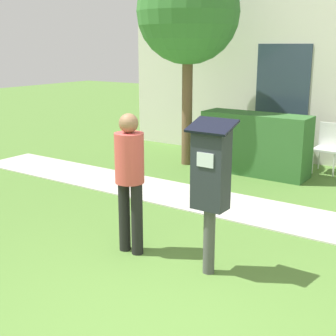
# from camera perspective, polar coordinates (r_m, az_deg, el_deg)

# --- Properties ---
(ground_plane) EXTENTS (40.00, 40.00, 0.00)m
(ground_plane) POSITION_cam_1_polar(r_m,az_deg,el_deg) (4.19, -0.29, -18.16)
(ground_plane) COLOR #517A33
(sidewalk) EXTENTS (12.00, 1.10, 0.02)m
(sidewalk) POSITION_cam_1_polar(r_m,az_deg,el_deg) (6.58, 14.51, -5.88)
(sidewalk) COLOR beige
(sidewalk) RESTS_ON ground
(parking_meter) EXTENTS (0.44, 0.31, 1.59)m
(parking_meter) POSITION_cam_1_polar(r_m,az_deg,el_deg) (4.60, 5.22, -1.20)
(parking_meter) COLOR #4C4C4C
(parking_meter) RESTS_ON ground
(person_standing) EXTENTS (0.32, 0.32, 1.58)m
(person_standing) POSITION_cam_1_polar(r_m,az_deg,el_deg) (5.11, -4.70, -0.59)
(person_standing) COLOR black
(person_standing) RESTS_ON ground
(outdoor_chair_left) EXTENTS (0.44, 0.44, 0.90)m
(outdoor_chair_left) POSITION_cam_1_polar(r_m,az_deg,el_deg) (9.05, 19.05, 2.83)
(outdoor_chair_left) COLOR white
(outdoor_chair_left) RESTS_ON ground
(hedge_row) EXTENTS (1.94, 0.60, 1.10)m
(hedge_row) POSITION_cam_1_polar(r_m,az_deg,el_deg) (8.59, 10.56, 2.92)
(hedge_row) COLOR #33662D
(hedge_row) RESTS_ON ground
(tree) EXTENTS (1.90, 1.90, 3.82)m
(tree) POSITION_cam_1_polar(r_m,az_deg,el_deg) (8.99, 2.46, 18.37)
(tree) COLOR brown
(tree) RESTS_ON ground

